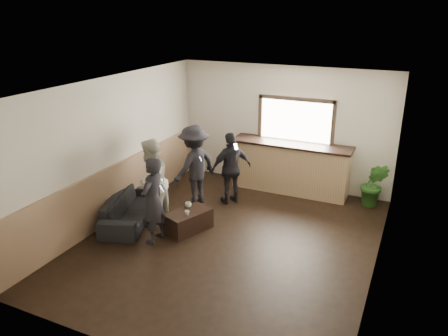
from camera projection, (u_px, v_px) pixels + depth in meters
The scene contains 12 objects.
ground at pixel (230, 240), 7.94m from camera, with size 5.00×6.00×0.01m, color black.
room_shell at pixel (192, 159), 7.72m from camera, with size 5.01×6.01×2.80m.
bar_counter at pixel (290, 164), 9.89m from camera, with size 2.70×0.68×2.13m.
sofa at pixel (130, 208), 8.58m from camera, with size 1.84×0.72×0.54m, color black.
coffee_table at pixel (188, 221), 8.25m from camera, with size 0.48×0.86×0.38m, color black.
cup_a at pixel (188, 205), 8.35m from camera, with size 0.12×0.12×0.10m, color silver.
cup_b at pixel (187, 213), 8.04m from camera, with size 0.09×0.09×0.08m, color silver.
potted_plant at pixel (374, 184), 9.14m from camera, with size 0.54×0.44×0.99m, color #2D6623.
person_a at pixel (153, 201), 7.67m from camera, with size 0.46×0.58×1.58m.
person_b at pixel (151, 182), 8.32m from camera, with size 0.75×0.91×1.70m.
person_c at pixel (194, 166), 9.17m from camera, with size 0.93×1.25×1.72m.
person_d at pixel (231, 168), 9.24m from camera, with size 0.89×0.94×1.56m.
Camera 1 is at (2.84, -6.39, 3.98)m, focal length 35.00 mm.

